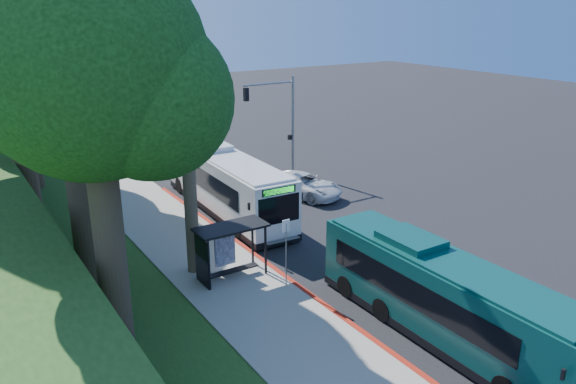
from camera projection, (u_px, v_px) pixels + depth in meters
ground at (319, 226)px, 31.43m from camera, size 140.00×140.00×0.00m
sidewalk at (199, 255)px, 27.66m from camera, size 4.50×70.00×0.12m
red_curb at (282, 275)px, 25.65m from camera, size 0.25×30.00×0.13m
grass_verge at (56, 246)px, 28.72m from camera, size 8.00×70.00×0.06m
bus_shelter at (225, 242)px, 24.85m from camera, size 3.20×1.51×2.55m
stop_sign_pole at (286, 243)px, 24.01m from camera, size 0.35×0.06×3.17m
traffic_signal_pole at (281, 113)px, 39.94m from camera, size 4.10×0.30×7.00m
tree_0 at (62, 21)px, 21.48m from camera, size 8.40×8.00×15.70m
tree_2 at (15, 27)px, 34.71m from camera, size 8.82×8.40×15.12m
tree_6 at (95, 78)px, 16.92m from camera, size 7.56×7.20×13.74m
white_bus at (226, 182)px, 33.23m from camera, size 3.16×12.65×3.74m
teal_bus at (443, 296)px, 20.57m from camera, size 2.49×11.44×3.41m
pickup at (303, 185)px, 36.17m from camera, size 4.08×5.84×1.48m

